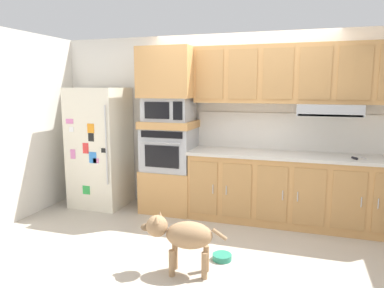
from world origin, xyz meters
name	(u,v)px	position (x,y,z in m)	size (l,w,h in m)	color
ground_plane	(223,238)	(0.00, 0.00, 0.00)	(9.60, 9.60, 0.00)	#B2A899
back_kitchen_wall	(242,124)	(0.00, 1.11, 1.25)	(6.20, 0.12, 2.50)	silver
side_panel_left	(24,125)	(-2.80, 0.00, 1.25)	(0.12, 7.10, 2.50)	silver
refrigerator	(100,147)	(-2.05, 0.68, 0.88)	(0.76, 0.73, 1.76)	silver
oven_base_cabinet	(170,189)	(-0.96, 0.75, 0.30)	(0.74, 0.62, 0.60)	tan
built_in_oven	(169,149)	(-0.96, 0.75, 0.90)	(0.70, 0.62, 0.60)	#A8AAAF
appliance_mid_shelf	(169,124)	(-0.96, 0.75, 1.25)	(0.74, 0.62, 0.10)	tan
microwave	(169,109)	(-0.96, 0.75, 1.46)	(0.64, 0.54, 0.32)	#A8AAAF
appliance_upper_cabinet	(169,73)	(-0.96, 0.75, 1.96)	(0.74, 0.62, 0.68)	tan
lower_cabinet_run	(309,192)	(0.95, 0.75, 0.44)	(3.08, 0.63, 0.88)	tan
countertop_slab	(311,156)	(0.95, 0.75, 0.90)	(3.12, 0.64, 0.04)	beige
backsplash_panel	(311,133)	(0.95, 1.04, 1.17)	(3.12, 0.02, 0.50)	silver
upper_cabinet_with_hood	(316,76)	(0.96, 0.87, 1.90)	(3.08, 0.48, 0.88)	tan
screwdriver	(355,158)	(1.45, 0.62, 0.93)	(0.16, 0.16, 0.03)	black
dog	(182,235)	(-0.21, -0.90, 0.38)	(0.83, 0.32, 0.58)	#997551
dog_food_bowl	(222,257)	(0.10, -0.53, 0.03)	(0.20, 0.20, 0.06)	#267F66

